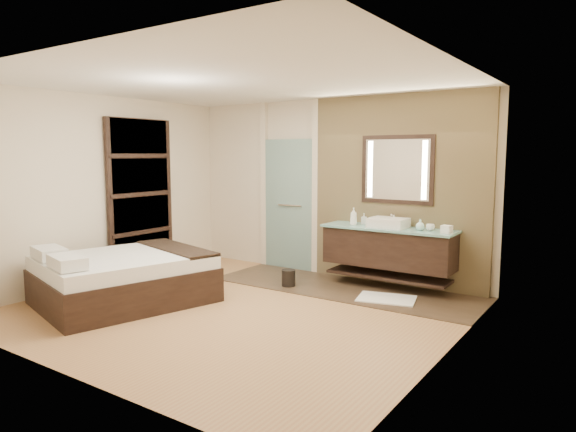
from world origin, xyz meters
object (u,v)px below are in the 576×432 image
Objects in this scene: vanity at (388,248)px; waste_bin at (289,278)px; bed at (124,278)px; mirror_unit at (397,170)px.

vanity is 1.46m from waste_bin.
vanity reaches higher than bed.
mirror_unit reaches higher than bed.
bed is at bearing -125.62° from waste_bin.
waste_bin is (1.29, 1.80, -0.19)m from bed.
mirror_unit is (0.00, 0.24, 1.07)m from vanity.
waste_bin is at bearing -142.23° from mirror_unit.
bed reaches higher than waste_bin.
waste_bin is (-1.20, -0.93, -1.53)m from mirror_unit.
bed is (-2.49, -2.49, -0.27)m from vanity.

